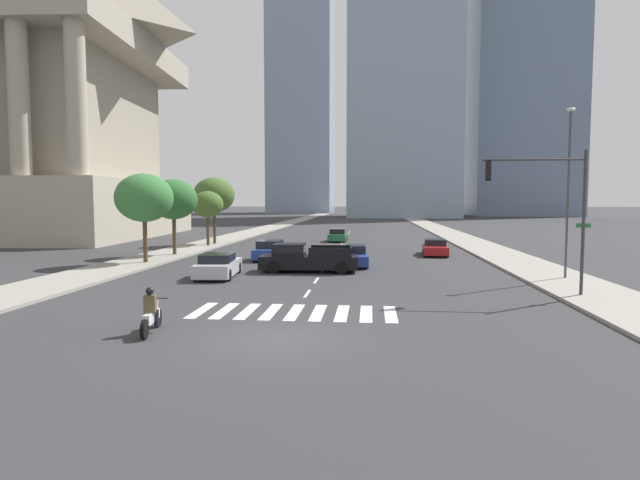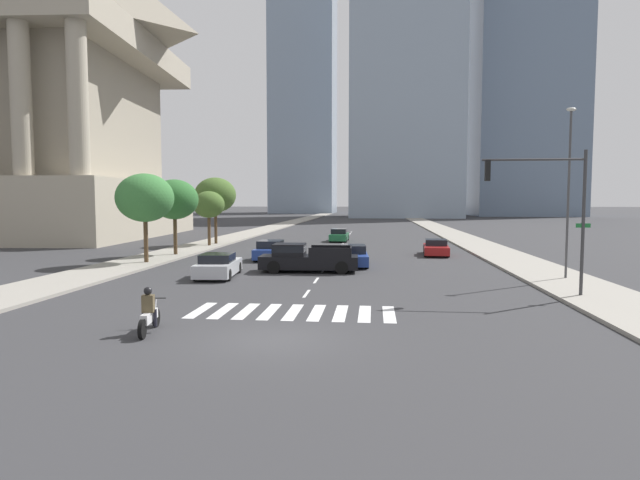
{
  "view_description": "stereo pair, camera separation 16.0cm",
  "coord_description": "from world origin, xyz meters",
  "px_view_note": "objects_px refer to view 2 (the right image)",
  "views": [
    {
      "loc": [
        2.84,
        -15.39,
        4.18
      ],
      "look_at": [
        0.0,
        13.9,
        2.0
      ],
      "focal_mm": 29.35,
      "sensor_mm": 36.0,
      "label": 1
    },
    {
      "loc": [
        3.0,
        -15.38,
        4.18
      ],
      "look_at": [
        0.0,
        13.9,
        2.0
      ],
      "focal_mm": 29.35,
      "sensor_mm": 36.0,
      "label": 2
    }
  ],
  "objects_px": {
    "motorcycle_lead": "(149,315)",
    "street_tree_third": "(209,205)",
    "sedan_blue_4": "(271,251)",
    "pickup_truck": "(304,258)",
    "street_lamp_east": "(569,182)",
    "street_tree_fourth": "(215,195)",
    "sedan_green_3": "(339,235)",
    "sedan_red_0": "(436,248)",
    "street_tree_second": "(175,200)",
    "traffic_signal_near": "(547,196)",
    "sedan_silver_2": "(218,266)",
    "sedan_blue_1": "(353,256)",
    "street_tree_nearest": "(145,198)"
  },
  "relations": [
    {
      "from": "street_tree_second",
      "to": "sedan_red_0",
      "type": "bearing_deg",
      "value": 8.22
    },
    {
      "from": "street_tree_second",
      "to": "sedan_silver_2",
      "type": "bearing_deg",
      "value": -57.96
    },
    {
      "from": "sedan_red_0",
      "to": "sedan_blue_4",
      "type": "xyz_separation_m",
      "value": [
        -12.21,
        -4.28,
        0.07
      ]
    },
    {
      "from": "pickup_truck",
      "to": "sedan_green_3",
      "type": "distance_m",
      "value": 23.96
    },
    {
      "from": "sedan_blue_4",
      "to": "street_tree_fourth",
      "type": "distance_m",
      "value": 14.59
    },
    {
      "from": "pickup_truck",
      "to": "street_lamp_east",
      "type": "height_order",
      "value": "street_lamp_east"
    },
    {
      "from": "sedan_green_3",
      "to": "street_tree_nearest",
      "type": "height_order",
      "value": "street_tree_nearest"
    },
    {
      "from": "pickup_truck",
      "to": "street_tree_fourth",
      "type": "bearing_deg",
      "value": -60.8
    },
    {
      "from": "pickup_truck",
      "to": "sedan_red_0",
      "type": "xyz_separation_m",
      "value": [
        8.94,
        10.66,
        -0.24
      ]
    },
    {
      "from": "sedan_silver_2",
      "to": "sedan_blue_4",
      "type": "relative_size",
      "value": 0.99
    },
    {
      "from": "sedan_red_0",
      "to": "street_tree_second",
      "type": "height_order",
      "value": "street_tree_second"
    },
    {
      "from": "motorcycle_lead",
      "to": "sedan_blue_4",
      "type": "height_order",
      "value": "motorcycle_lead"
    },
    {
      "from": "motorcycle_lead",
      "to": "street_tree_third",
      "type": "height_order",
      "value": "street_tree_third"
    },
    {
      "from": "sedan_green_3",
      "to": "motorcycle_lead",
      "type": "bearing_deg",
      "value": 175.89
    },
    {
      "from": "sedan_green_3",
      "to": "street_tree_nearest",
      "type": "xyz_separation_m",
      "value": [
        -11.46,
        -21.34,
        3.79
      ]
    },
    {
      "from": "sedan_red_0",
      "to": "sedan_blue_1",
      "type": "bearing_deg",
      "value": -36.5
    },
    {
      "from": "street_lamp_east",
      "to": "street_tree_second",
      "type": "xyz_separation_m",
      "value": [
        -25.14,
        9.82,
        -0.88
      ]
    },
    {
      "from": "sedan_blue_1",
      "to": "street_tree_fourth",
      "type": "height_order",
      "value": "street_tree_fourth"
    },
    {
      "from": "motorcycle_lead",
      "to": "street_tree_third",
      "type": "xyz_separation_m",
      "value": [
        -7.93,
        30.87,
        3.29
      ]
    },
    {
      "from": "sedan_blue_4",
      "to": "street_tree_third",
      "type": "height_order",
      "value": "street_tree_third"
    },
    {
      "from": "street_lamp_east",
      "to": "street_tree_fourth",
      "type": "xyz_separation_m",
      "value": [
        -25.14,
        20.12,
        -0.42
      ]
    },
    {
      "from": "pickup_truck",
      "to": "street_tree_second",
      "type": "bearing_deg",
      "value": -37.42
    },
    {
      "from": "sedan_red_0",
      "to": "sedan_blue_1",
      "type": "xyz_separation_m",
      "value": [
        -6.17,
        -7.17,
        0.04
      ]
    },
    {
      "from": "motorcycle_lead",
      "to": "street_lamp_east",
      "type": "height_order",
      "value": "street_lamp_east"
    },
    {
      "from": "motorcycle_lead",
      "to": "street_lamp_east",
      "type": "relative_size",
      "value": 0.25
    },
    {
      "from": "sedan_red_0",
      "to": "sedan_blue_4",
      "type": "height_order",
      "value": "sedan_blue_4"
    },
    {
      "from": "traffic_signal_near",
      "to": "sedan_blue_1",
      "type": "bearing_deg",
      "value": -51.04
    },
    {
      "from": "sedan_blue_1",
      "to": "street_tree_fourth",
      "type": "relative_size",
      "value": 0.77
    },
    {
      "from": "motorcycle_lead",
      "to": "sedan_blue_1",
      "type": "xyz_separation_m",
      "value": [
        5.78,
        18.31,
        0.03
      ]
    },
    {
      "from": "pickup_truck",
      "to": "sedan_blue_1",
      "type": "bearing_deg",
      "value": -130.48
    },
    {
      "from": "sedan_red_0",
      "to": "street_lamp_east",
      "type": "height_order",
      "value": "street_lamp_east"
    },
    {
      "from": "pickup_truck",
      "to": "sedan_blue_4",
      "type": "xyz_separation_m",
      "value": [
        -3.27,
        6.38,
        -0.18
      ]
    },
    {
      "from": "traffic_signal_near",
      "to": "street_lamp_east",
      "type": "relative_size",
      "value": 0.7
    },
    {
      "from": "sedan_blue_4",
      "to": "motorcycle_lead",
      "type": "bearing_deg",
      "value": 179.19
    },
    {
      "from": "sedan_silver_2",
      "to": "sedan_green_3",
      "type": "bearing_deg",
      "value": -15.32
    },
    {
      "from": "pickup_truck",
      "to": "street_tree_third",
      "type": "relative_size",
      "value": 1.18
    },
    {
      "from": "street_tree_second",
      "to": "street_lamp_east",
      "type": "bearing_deg",
      "value": -21.34
    },
    {
      "from": "sedan_blue_1",
      "to": "sedan_silver_2",
      "type": "relative_size",
      "value": 1.04
    },
    {
      "from": "street_tree_nearest",
      "to": "street_tree_third",
      "type": "xyz_separation_m",
      "value": [
        0.0,
        13.43,
        -0.53
      ]
    },
    {
      "from": "street_lamp_east",
      "to": "traffic_signal_near",
      "type": "bearing_deg",
      "value": -117.75
    },
    {
      "from": "street_tree_fourth",
      "to": "pickup_truck",
      "type": "bearing_deg",
      "value": -58.84
    },
    {
      "from": "sedan_green_3",
      "to": "street_tree_second",
      "type": "xyz_separation_m",
      "value": [
        -11.46,
        -16.17,
        3.7
      ]
    },
    {
      "from": "street_tree_nearest",
      "to": "traffic_signal_near",
      "type": "bearing_deg",
      "value": -23.78
    },
    {
      "from": "traffic_signal_near",
      "to": "street_tree_fourth",
      "type": "height_order",
      "value": "street_tree_fourth"
    },
    {
      "from": "street_lamp_east",
      "to": "sedan_silver_2",
      "type": "bearing_deg",
      "value": -178.39
    },
    {
      "from": "sedan_silver_2",
      "to": "street_lamp_east",
      "type": "xyz_separation_m",
      "value": [
        18.67,
        0.52,
        4.58
      ]
    },
    {
      "from": "traffic_signal_near",
      "to": "street_tree_second",
      "type": "relative_size",
      "value": 1.09
    },
    {
      "from": "traffic_signal_near",
      "to": "street_tree_third",
      "type": "distance_m",
      "value": 32.32
    },
    {
      "from": "street_tree_fourth",
      "to": "street_lamp_east",
      "type": "bearing_deg",
      "value": -38.67
    },
    {
      "from": "traffic_signal_near",
      "to": "sedan_silver_2",
      "type": "bearing_deg",
      "value": -16.41
    }
  ]
}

